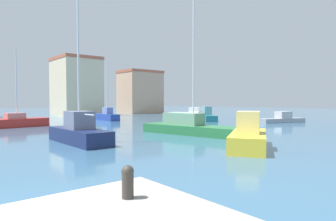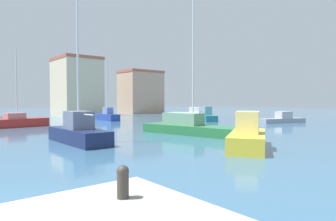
{
  "view_description": "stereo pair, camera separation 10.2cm",
  "coord_description": "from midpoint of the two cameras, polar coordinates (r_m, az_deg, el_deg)",
  "views": [
    {
      "loc": [
        -0.64,
        -6.22,
        2.62
      ],
      "look_at": [
        18.79,
        17.13,
        1.54
      ],
      "focal_mm": 31.52,
      "sensor_mm": 36.0,
      "label": 1
    },
    {
      "loc": [
        -0.56,
        -6.29,
        2.62
      ],
      "look_at": [
        18.79,
        17.13,
        1.54
      ],
      "focal_mm": 31.52,
      "sensor_mm": 36.0,
      "label": 2
    }
  ],
  "objects": [
    {
      "name": "water",
      "position": [
        30.65,
        -8.83,
        -2.89
      ],
      "size": [
        160.0,
        160.0,
        0.0
      ],
      "primitive_type": "plane",
      "color": "#38607F",
      "rests_on": "ground"
    },
    {
      "name": "motorboat_grey_near_pier",
      "position": [
        36.76,
        21.31,
        -1.53
      ],
      "size": [
        5.83,
        3.24,
        1.29
      ],
      "color": "gray",
      "rests_on": "water"
    },
    {
      "name": "motorboat_teal_outer_mooring",
      "position": [
        37.93,
        7.44,
        -1.11
      ],
      "size": [
        4.34,
        5.72,
        1.84
      ],
      "color": "#1E707A",
      "rests_on": "water"
    },
    {
      "name": "sailboat_navy_distant_north",
      "position": [
        18.78,
        -16.76,
        -3.91
      ],
      "size": [
        1.76,
        5.74,
        9.97
      ],
      "color": "#19234C",
      "rests_on": "water"
    },
    {
      "name": "mooring_bollard",
      "position": [
        5.31,
        -8.17,
        -13.2
      ],
      "size": [
        0.22,
        0.22,
        0.58
      ],
      "color": "#38332D",
      "rests_on": "pier_quay"
    },
    {
      "name": "sailboat_red_far_left",
      "position": [
        32.07,
        -27.11,
        -1.91
      ],
      "size": [
        5.75,
        2.42,
        7.74
      ],
      "color": "#B22823",
      "rests_on": "water"
    },
    {
      "name": "motorboat_yellow_mid_harbor",
      "position": [
        16.54,
        15.32,
        -4.93
      ],
      "size": [
        5.46,
        4.36,
        2.02
      ],
      "color": "gold",
      "rests_on": "water"
    },
    {
      "name": "waterfront_apartments",
      "position": [
        60.18,
        -5.25,
        3.61
      ],
      "size": [
        7.78,
        6.02,
        8.54
      ],
      "color": "tan",
      "rests_on": "ground"
    },
    {
      "name": "yacht_club",
      "position": [
        52.82,
        -17.2,
        4.44
      ],
      "size": [
        6.51,
        8.07,
        9.82
      ],
      "color": "beige",
      "rests_on": "ground"
    },
    {
      "name": "motorboat_white_distant_east",
      "position": [
        48.46,
        4.61,
        -0.53
      ],
      "size": [
        4.53,
        6.99,
        1.44
      ],
      "color": "white",
      "rests_on": "water"
    },
    {
      "name": "sailboat_blue_inner_mooring",
      "position": [
        38.94,
        -11.55,
        -0.95
      ],
      "size": [
        1.51,
        4.74,
        7.45
      ],
      "color": "#233D93",
      "rests_on": "water"
    },
    {
      "name": "sailboat_green_far_right",
      "position": [
        22.69,
        4.5,
        -3.13
      ],
      "size": [
        3.82,
        8.72,
        10.11
      ],
      "color": "#28703D",
      "rests_on": "water"
    }
  ]
}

